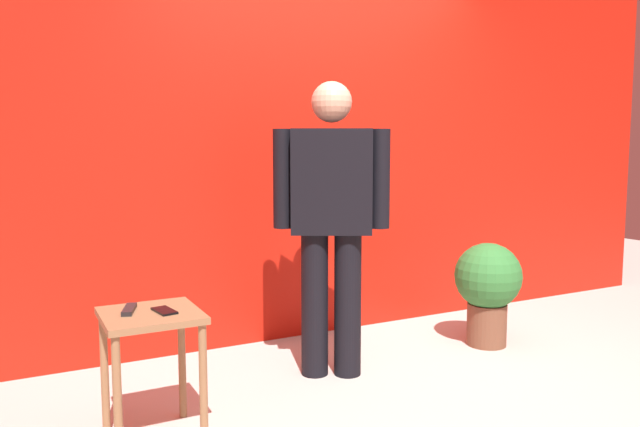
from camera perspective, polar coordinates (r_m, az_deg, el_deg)
The scene contains 7 objects.
ground_plane at distance 3.40m, azimuth 12.37°, elevation -16.57°, with size 12.00×12.00×0.00m, color #B7B2A8.
back_wall_red at distance 4.31m, azimuth 0.75°, elevation 6.76°, with size 6.36×0.12×2.71m, color red.
standing_person at distance 3.43m, azimuth 1.08°, elevation -0.01°, with size 0.63×0.41×1.68m.
side_table at distance 2.83m, azimuth -15.57°, elevation -11.27°, with size 0.42×0.42×0.59m.
cell_phone at distance 2.79m, azimuth -14.43°, elevation -8.85°, with size 0.07×0.14×0.01m, color black.
tv_remote at distance 2.83m, azimuth -17.50°, elevation -8.60°, with size 0.04×0.17×0.02m, color black.
potted_plant at distance 4.19m, azimuth 15.50°, elevation -6.49°, with size 0.44×0.44×0.69m.
Camera 1 is at (-2.03, -2.40, 1.30)m, focal length 34.03 mm.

